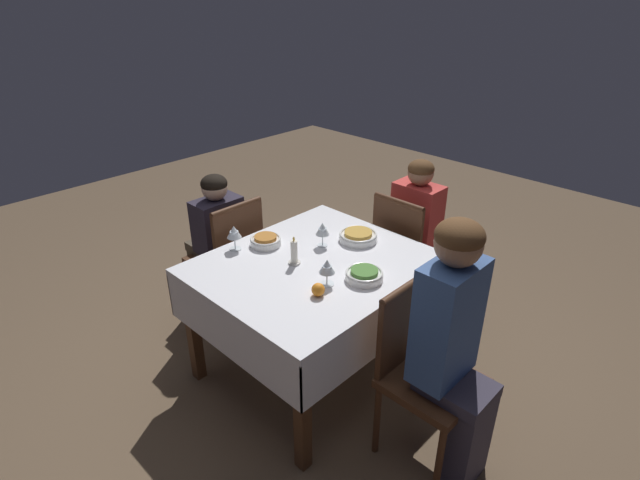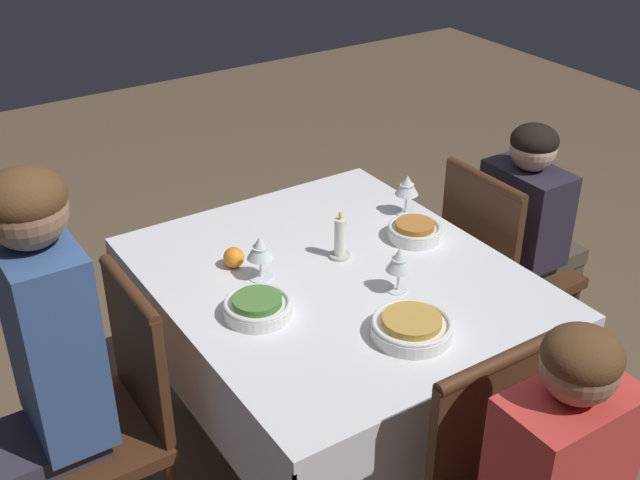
{
  "view_description": "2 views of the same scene",
  "coord_description": "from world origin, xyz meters",
  "px_view_note": "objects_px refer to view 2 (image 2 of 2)",
  "views": [
    {
      "loc": [
        1.62,
        1.62,
        2.04
      ],
      "look_at": [
        0.03,
        0.07,
        0.89
      ],
      "focal_mm": 28.0,
      "sensor_mm": 36.0,
      "label": 1
    },
    {
      "loc": [
        -1.68,
        1.14,
        2.0
      ],
      "look_at": [
        0.01,
        0.05,
        0.85
      ],
      "focal_mm": 45.0,
      "sensor_mm": 36.0,
      "label": 2
    }
  ],
  "objects_px": {
    "person_adult_denim": "(40,372)",
    "candle_centerpiece": "(340,240)",
    "dining_table": "(335,302)",
    "wine_glass_north": "(260,249)",
    "chair_south": "(499,266)",
    "person_child_dark": "(533,239)",
    "wine_glass_south": "(407,186)",
    "wine_glass_west": "(399,261)",
    "bowl_north": "(257,307)",
    "bowl_west": "(411,327)",
    "orange_fruit": "(234,257)",
    "chair_north": "(106,415)",
    "bowl_south": "(415,230)"
  },
  "relations": [
    {
      "from": "person_adult_denim",
      "to": "candle_centerpiece",
      "type": "relative_size",
      "value": 7.91
    },
    {
      "from": "dining_table",
      "to": "wine_glass_north",
      "type": "xyz_separation_m",
      "value": [
        0.11,
        0.19,
        0.19
      ]
    },
    {
      "from": "chair_south",
      "to": "person_child_dark",
      "type": "bearing_deg",
      "value": -90.0
    },
    {
      "from": "wine_glass_south",
      "to": "wine_glass_west",
      "type": "distance_m",
      "value": 0.49
    },
    {
      "from": "dining_table",
      "to": "candle_centerpiece",
      "type": "bearing_deg",
      "value": -41.02
    },
    {
      "from": "chair_south",
      "to": "bowl_north",
      "type": "bearing_deg",
      "value": 94.77
    },
    {
      "from": "wine_glass_south",
      "to": "bowl_west",
      "type": "distance_m",
      "value": 0.7
    },
    {
      "from": "bowl_north",
      "to": "bowl_west",
      "type": "relative_size",
      "value": 0.86
    },
    {
      "from": "dining_table",
      "to": "orange_fruit",
      "type": "height_order",
      "value": "orange_fruit"
    },
    {
      "from": "chair_south",
      "to": "wine_glass_north",
      "type": "relative_size",
      "value": 6.34
    },
    {
      "from": "candle_centerpiece",
      "to": "person_adult_denim",
      "type": "bearing_deg",
      "value": 92.13
    },
    {
      "from": "chair_north",
      "to": "wine_glass_west",
      "type": "height_order",
      "value": "chair_north"
    },
    {
      "from": "person_child_dark",
      "to": "wine_glass_south",
      "type": "height_order",
      "value": "person_child_dark"
    },
    {
      "from": "dining_table",
      "to": "bowl_north",
      "type": "height_order",
      "value": "bowl_north"
    },
    {
      "from": "person_adult_denim",
      "to": "chair_north",
      "type": "bearing_deg",
      "value": 90.0
    },
    {
      "from": "wine_glass_south",
      "to": "bowl_west",
      "type": "xyz_separation_m",
      "value": [
        -0.56,
        0.42,
        -0.07
      ]
    },
    {
      "from": "person_adult_denim",
      "to": "bowl_south",
      "type": "bearing_deg",
      "value": 90.16
    },
    {
      "from": "bowl_south",
      "to": "candle_centerpiece",
      "type": "xyz_separation_m",
      "value": [
        0.03,
        0.27,
        0.03
      ]
    },
    {
      "from": "chair_north",
      "to": "wine_glass_south",
      "type": "height_order",
      "value": "chair_north"
    },
    {
      "from": "bowl_north",
      "to": "candle_centerpiece",
      "type": "distance_m",
      "value": 0.39
    },
    {
      "from": "chair_north",
      "to": "bowl_west",
      "type": "bearing_deg",
      "value": 60.95
    },
    {
      "from": "bowl_north",
      "to": "wine_glass_south",
      "type": "bearing_deg",
      "value": -70.59
    },
    {
      "from": "wine_glass_south",
      "to": "orange_fruit",
      "type": "relative_size",
      "value": 2.22
    },
    {
      "from": "chair_north",
      "to": "bowl_north",
      "type": "distance_m",
      "value": 0.51
    },
    {
      "from": "bowl_west",
      "to": "candle_centerpiece",
      "type": "bearing_deg",
      "value": -9.26
    },
    {
      "from": "person_child_dark",
      "to": "candle_centerpiece",
      "type": "relative_size",
      "value": 6.38
    },
    {
      "from": "chair_north",
      "to": "wine_glass_north",
      "type": "distance_m",
      "value": 0.63
    },
    {
      "from": "person_child_dark",
      "to": "bowl_south",
      "type": "bearing_deg",
      "value": 88.24
    },
    {
      "from": "wine_glass_north",
      "to": "candle_centerpiece",
      "type": "height_order",
      "value": "candle_centerpiece"
    },
    {
      "from": "person_adult_denim",
      "to": "candle_centerpiece",
      "type": "height_order",
      "value": "person_adult_denim"
    },
    {
      "from": "bowl_north",
      "to": "bowl_west",
      "type": "height_order",
      "value": "same"
    },
    {
      "from": "chair_north",
      "to": "bowl_north",
      "type": "xyz_separation_m",
      "value": [
        -0.1,
        -0.43,
        0.26
      ]
    },
    {
      "from": "wine_glass_west",
      "to": "candle_centerpiece",
      "type": "xyz_separation_m",
      "value": [
        0.25,
        0.03,
        -0.04
      ]
    },
    {
      "from": "wine_glass_north",
      "to": "dining_table",
      "type": "bearing_deg",
      "value": -118.97
    },
    {
      "from": "wine_glass_north",
      "to": "person_child_dark",
      "type": "bearing_deg",
      "value": -94.09
    },
    {
      "from": "chair_south",
      "to": "wine_glass_north",
      "type": "distance_m",
      "value": 0.98
    },
    {
      "from": "bowl_south",
      "to": "orange_fruit",
      "type": "height_order",
      "value": "orange_fruit"
    },
    {
      "from": "wine_glass_west",
      "to": "person_child_dark",
      "type": "bearing_deg",
      "value": -75.74
    },
    {
      "from": "wine_glass_west",
      "to": "orange_fruit",
      "type": "bearing_deg",
      "value": 41.57
    },
    {
      "from": "bowl_north",
      "to": "wine_glass_west",
      "type": "xyz_separation_m",
      "value": [
        -0.11,
        -0.4,
        0.07
      ]
    },
    {
      "from": "wine_glass_west",
      "to": "orange_fruit",
      "type": "height_order",
      "value": "wine_glass_west"
    },
    {
      "from": "wine_glass_north",
      "to": "wine_glass_west",
      "type": "distance_m",
      "value": 0.41
    },
    {
      "from": "person_adult_denim",
      "to": "orange_fruit",
      "type": "bearing_deg",
      "value": 104.31
    },
    {
      "from": "candle_centerpiece",
      "to": "wine_glass_west",
      "type": "bearing_deg",
      "value": -172.42
    },
    {
      "from": "person_child_dark",
      "to": "candle_centerpiece",
      "type": "height_order",
      "value": "person_child_dark"
    },
    {
      "from": "dining_table",
      "to": "candle_centerpiece",
      "type": "distance_m",
      "value": 0.19
    },
    {
      "from": "bowl_north",
      "to": "wine_glass_north",
      "type": "height_order",
      "value": "wine_glass_north"
    },
    {
      "from": "bowl_south",
      "to": "bowl_west",
      "type": "height_order",
      "value": "same"
    },
    {
      "from": "candle_centerpiece",
      "to": "person_child_dark",
      "type": "bearing_deg",
      "value": -93.39
    },
    {
      "from": "chair_north",
      "to": "candle_centerpiece",
      "type": "xyz_separation_m",
      "value": [
        0.03,
        -0.8,
        0.29
      ]
    }
  ]
}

